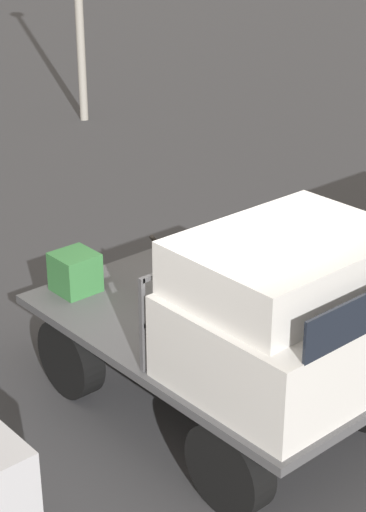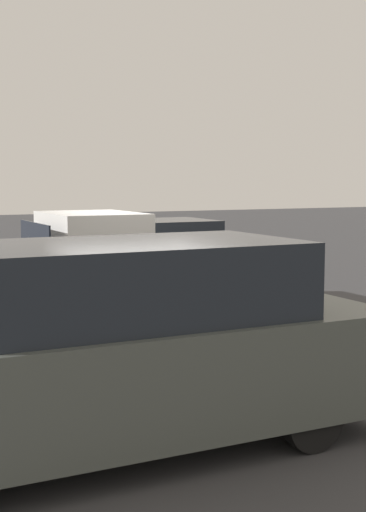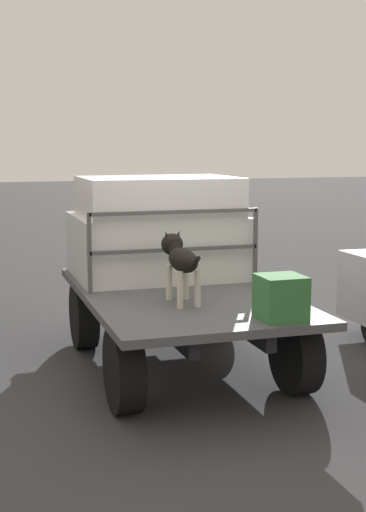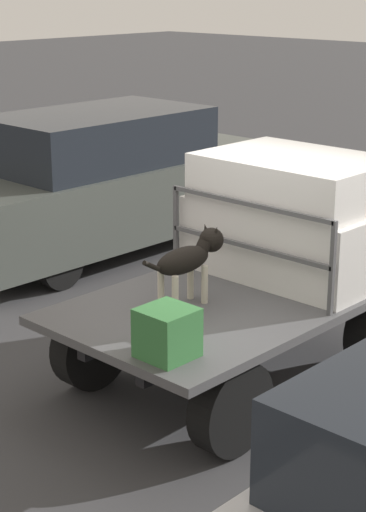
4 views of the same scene
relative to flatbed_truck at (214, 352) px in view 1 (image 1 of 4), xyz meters
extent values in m
plane|color=#38383A|center=(0.00, 0.00, -0.60)|extent=(80.00, 80.00, 0.00)
cylinder|color=black|center=(1.08, 0.84, -0.21)|extent=(0.78, 0.24, 0.78)
cylinder|color=black|center=(1.08, -0.84, -0.21)|extent=(0.78, 0.24, 0.78)
cylinder|color=black|center=(-1.08, 0.84, -0.21)|extent=(0.78, 0.24, 0.78)
cylinder|color=black|center=(-1.08, -0.84, -0.21)|extent=(0.78, 0.24, 0.78)
cube|color=black|center=(0.00, 0.35, 0.07)|extent=(3.20, 0.10, 0.18)
cube|color=black|center=(0.00, -0.35, 0.07)|extent=(3.20, 0.10, 0.18)
cube|color=#4C4C4F|center=(0.00, 0.00, 0.20)|extent=(3.48, 2.01, 0.08)
cube|color=silver|center=(0.95, 0.00, 0.61)|extent=(1.49, 1.89, 0.72)
cube|color=silver|center=(0.83, 0.00, 1.19)|extent=(1.27, 1.74, 0.44)
cube|color=#4C4C4F|center=(0.13, 0.92, 0.67)|extent=(0.04, 0.04, 0.84)
cube|color=#4C4C4F|center=(0.13, -0.92, 0.67)|extent=(0.04, 0.04, 0.84)
cube|color=#4C4C4F|center=(0.13, 0.00, 1.07)|extent=(0.04, 1.85, 0.04)
cube|color=#4C4C4F|center=(0.13, 0.00, 0.67)|extent=(0.04, 1.85, 0.04)
cylinder|color=beige|center=(-0.40, 0.23, 0.42)|extent=(0.06, 0.06, 0.35)
cylinder|color=beige|center=(-0.40, 0.05, 0.42)|extent=(0.06, 0.06, 0.35)
cylinder|color=beige|center=(-0.78, 0.23, 0.42)|extent=(0.06, 0.06, 0.35)
cylinder|color=beige|center=(-0.78, 0.05, 0.42)|extent=(0.06, 0.06, 0.35)
ellipsoid|color=black|center=(-0.59, 0.14, 0.67)|extent=(0.61, 0.23, 0.23)
sphere|color=beige|center=(-0.42, 0.14, 0.63)|extent=(0.10, 0.10, 0.10)
cylinder|color=black|center=(-0.33, 0.14, 0.74)|extent=(0.16, 0.13, 0.16)
sphere|color=black|center=(-0.22, 0.14, 0.78)|extent=(0.22, 0.22, 0.22)
cone|color=beige|center=(-0.13, 0.14, 0.76)|extent=(0.12, 0.12, 0.12)
cone|color=black|center=(-0.23, 0.20, 0.87)|extent=(0.06, 0.08, 0.10)
cone|color=black|center=(-0.23, 0.08, 0.87)|extent=(0.06, 0.08, 0.10)
cylinder|color=black|center=(-0.94, 0.14, 0.70)|extent=(0.26, 0.04, 0.17)
cube|color=#337038|center=(-1.44, -0.50, 0.44)|extent=(0.39, 0.39, 0.39)
camera|label=1|loc=(4.86, -4.62, 4.01)|focal=60.00mm
camera|label=2|loc=(4.26, 9.93, 1.90)|focal=50.00mm
camera|label=3|loc=(-7.07, 2.16, 1.78)|focal=50.00mm
camera|label=4|loc=(-5.73, -4.73, 3.01)|focal=60.00mm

